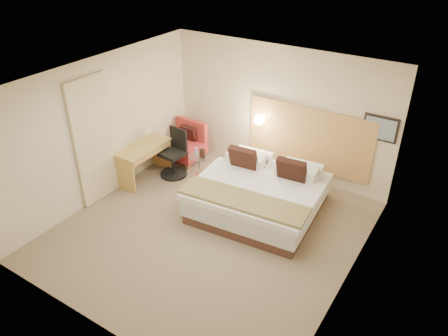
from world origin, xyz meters
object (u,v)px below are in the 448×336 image
Objects in this scene: desk_chair at (174,157)px; bed at (260,194)px; side_table at (199,166)px; desk at (144,153)px; lounge_chair at (186,144)px.

bed is at bearing -4.74° from desk_chair.
desk_chair is (-2.12, 0.18, 0.07)m from bed.
side_table is 1.16m from desk.
bed is at bearing -20.54° from lounge_chair.
side_table is at bearing 33.57° from desk.
side_table is at bearing 168.26° from bed.
bed is 4.65× the size of side_table.
side_table is 0.50× the size of desk_chair.
desk reaches higher than side_table.
desk_chair is at bearing -163.25° from side_table.
lounge_chair reaches higher than side_table.
lounge_chair is 1.69× the size of side_table.
bed is at bearing 6.47° from desk.
desk is (-0.93, -0.62, 0.31)m from side_table.
lounge_chair is at bearing 81.25° from desk.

